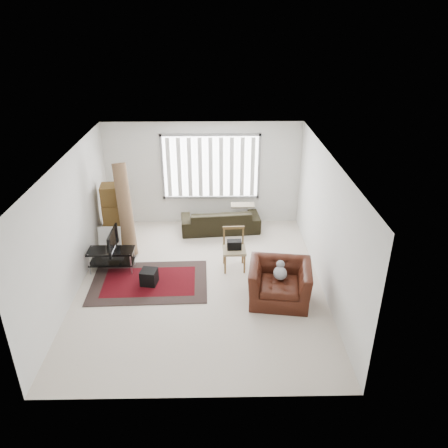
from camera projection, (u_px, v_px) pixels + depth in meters
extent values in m
plane|color=beige|center=(201.00, 283.00, 9.13)|extent=(6.00, 6.00, 0.00)
cube|color=white|center=(197.00, 159.00, 7.94)|extent=(5.00, 6.00, 0.02)
cube|color=silver|center=(203.00, 174.00, 11.23)|extent=(5.00, 0.02, 2.70)
cube|color=silver|center=(192.00, 325.00, 5.84)|extent=(5.00, 0.02, 2.70)
cube|color=silver|center=(71.00, 227.00, 8.49)|extent=(0.02, 6.00, 2.70)
cube|color=silver|center=(326.00, 225.00, 8.57)|extent=(0.02, 6.00, 2.70)
cube|color=white|center=(211.00, 167.00, 11.12)|extent=(2.40, 0.01, 1.60)
cube|color=gray|center=(211.00, 167.00, 11.11)|extent=(2.52, 0.06, 1.72)
cube|color=white|center=(211.00, 168.00, 11.07)|extent=(2.40, 0.02, 1.55)
cube|color=black|center=(149.00, 282.00, 9.16)|extent=(2.45, 1.68, 0.02)
cube|color=#48060C|center=(149.00, 282.00, 9.15)|extent=(1.94, 1.16, 0.00)
cube|color=black|center=(111.00, 251.00, 9.40)|extent=(0.99, 0.45, 0.04)
cube|color=black|center=(112.00, 262.00, 9.52)|extent=(0.95, 0.41, 0.03)
cylinder|color=#B2B2B7|center=(89.00, 265.00, 9.33)|extent=(0.03, 0.03, 0.49)
cylinder|color=#B2B2B7|center=(131.00, 264.00, 9.34)|extent=(0.03, 0.03, 0.49)
cylinder|color=#B2B2B7|center=(94.00, 256.00, 9.66)|extent=(0.03, 0.03, 0.49)
cylinder|color=#B2B2B7|center=(134.00, 255.00, 9.68)|extent=(0.03, 0.03, 0.49)
imported|color=black|center=(109.00, 241.00, 9.29)|extent=(0.10, 0.80, 0.46)
cube|color=black|center=(149.00, 277.00, 9.02)|extent=(0.37, 0.37, 0.32)
cube|color=brown|center=(117.00, 232.00, 10.64)|extent=(0.66, 0.61, 0.55)
cube|color=brown|center=(115.00, 213.00, 10.38)|extent=(0.60, 0.55, 0.50)
cube|color=brown|center=(112.00, 194.00, 10.22)|extent=(0.55, 0.55, 0.44)
cube|color=silver|center=(110.00, 240.00, 10.14)|extent=(0.52, 0.23, 0.65)
cylinder|color=brown|center=(125.00, 210.00, 9.93)|extent=(0.60, 0.94, 2.12)
imported|color=black|center=(220.00, 217.00, 11.17)|extent=(2.07, 1.04, 0.77)
cube|color=#897A59|center=(234.00, 250.00, 9.47)|extent=(0.51, 0.51, 0.05)
cylinder|color=brown|center=(225.00, 264.00, 9.37)|extent=(0.04, 0.04, 0.46)
cylinder|color=brown|center=(244.00, 264.00, 9.39)|extent=(0.04, 0.04, 0.46)
cylinder|color=brown|center=(224.00, 255.00, 9.74)|extent=(0.04, 0.04, 0.46)
cylinder|color=brown|center=(243.00, 254.00, 9.77)|extent=(0.04, 0.04, 0.46)
cube|color=brown|center=(234.00, 228.00, 9.47)|extent=(0.47, 0.06, 0.06)
cube|color=brown|center=(224.00, 236.00, 9.55)|extent=(0.05, 0.05, 0.46)
cube|color=brown|center=(243.00, 236.00, 9.57)|extent=(0.05, 0.05, 0.46)
cube|color=black|center=(234.00, 245.00, 9.41)|extent=(0.31, 0.19, 0.20)
imported|color=#3C160C|center=(280.00, 280.00, 8.44)|extent=(1.32, 1.19, 0.88)
ellipsoid|color=#59595B|center=(280.00, 275.00, 8.38)|extent=(0.28, 0.34, 0.22)
sphere|color=#59595B|center=(281.00, 264.00, 8.47)|extent=(0.16, 0.16, 0.16)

